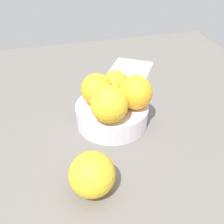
% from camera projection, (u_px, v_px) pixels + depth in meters
% --- Properties ---
extents(ground_plane, '(1.10, 1.10, 0.02)m').
position_uv_depth(ground_plane, '(112.00, 125.00, 0.66)').
color(ground_plane, '#66605B').
extents(fruit_bowl, '(0.18, 0.18, 0.05)m').
position_uv_depth(fruit_bowl, '(112.00, 114.00, 0.64)').
color(fruit_bowl, silver).
rests_on(fruit_bowl, ground_plane).
extents(orange_in_bowl_0, '(0.08, 0.08, 0.08)m').
position_uv_depth(orange_in_bowl_0, '(97.00, 89.00, 0.61)').
color(orange_in_bowl_0, '#F9A823').
rests_on(orange_in_bowl_0, fruit_bowl).
extents(orange_in_bowl_1, '(0.06, 0.06, 0.06)m').
position_uv_depth(orange_in_bowl_1, '(116.00, 83.00, 0.65)').
color(orange_in_bowl_1, '#F9A823').
rests_on(orange_in_bowl_1, fruit_bowl).
extents(orange_in_bowl_2, '(0.08, 0.08, 0.08)m').
position_uv_depth(orange_in_bowl_2, '(135.00, 92.00, 0.60)').
color(orange_in_bowl_2, '#F9A823').
rests_on(orange_in_bowl_2, fruit_bowl).
extents(orange_in_bowl_3, '(0.08, 0.08, 0.08)m').
position_uv_depth(orange_in_bowl_3, '(109.00, 105.00, 0.56)').
color(orange_in_bowl_3, yellow).
rests_on(orange_in_bowl_3, fruit_bowl).
extents(orange_loose_0, '(0.08, 0.08, 0.08)m').
position_uv_depth(orange_loose_0, '(92.00, 175.00, 0.47)').
color(orange_loose_0, yellow).
rests_on(orange_loose_0, ground_plane).
extents(folded_napkin, '(0.18, 0.18, 0.00)m').
position_uv_depth(folded_napkin, '(131.00, 68.00, 0.90)').
color(folded_napkin, beige).
rests_on(folded_napkin, ground_plane).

